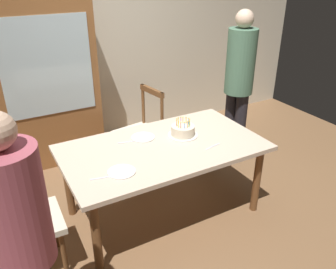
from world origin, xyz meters
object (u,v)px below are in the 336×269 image
Objects in this scene: plate_far_side at (143,137)px; chair_upholstered at (16,217)px; plate_near_celebrant at (122,172)px; person_guest at (239,79)px; china_cabinet at (47,84)px; dining_table at (163,153)px; chair_spindle_back at (141,133)px; person_celebrant at (22,238)px; birthday_cake at (183,131)px.

plate_far_side is 0.23× the size of chair_upholstered.
plate_near_celebrant is 0.60m from plate_far_side.
china_cabinet is (-1.90, 1.05, -0.05)m from person_guest.
plate_near_celebrant is (-0.49, -0.23, 0.08)m from dining_table.
plate_far_side reaches higher than dining_table.
china_cabinet is at bearing 151.06° from person_guest.
chair_spindle_back is 2.26m from person_celebrant.
person_guest reaches higher than chair_upholstered.
person_guest is at bearing -28.94° from china_cabinet.
person_guest is 2.17m from china_cabinet.
chair_spindle_back is at bearing 49.41° from person_celebrant.
person_celebrant is at bearing -137.91° from plate_far_side.
dining_table is 1.56m from person_celebrant.
china_cabinet reaches higher than plate_near_celebrant.
person_celebrant is 2.49m from china_cabinet.
person_guest is at bearing 14.15° from chair_upholstered.
china_cabinet is at bearing 75.32° from person_celebrant.
chair_upholstered reaches higher than plate_far_side.
china_cabinet is at bearing 69.56° from chair_upholstered.
person_celebrant reaches higher than birthday_cake.
chair_spindle_back reaches higher than plate_near_celebrant.
plate_far_side is 0.14× the size of person_celebrant.
plate_near_celebrant is 1.00× the size of plate_far_side.
plate_near_celebrant is at bearing 38.22° from person_celebrant.
china_cabinet reaches higher than chair_upholstered.
person_celebrant is 0.85× the size of china_cabinet.
plate_far_side is 1.46m from china_cabinet.
chair_upholstered is 0.59× the size of person_celebrant.
birthday_cake is 1.27× the size of plate_far_side.
chair_upholstered is (-1.43, -0.96, 0.07)m from chair_spindle_back.
person_guest is (1.09, -0.32, 0.55)m from chair_spindle_back.
birthday_cake is at bearing 7.92° from chair_upholstered.
person_celebrant is at bearing -146.43° from dining_table.
person_guest reaches higher than dining_table.
birthday_cake is 1.27× the size of plate_near_celebrant.
dining_table is 0.26m from plate_far_side.
person_guest is at bearing 11.94° from plate_far_side.
person_guest is (2.52, 0.64, 0.47)m from chair_upholstered.
chair_spindle_back is at bearing 58.51° from plate_near_celebrant.
chair_upholstered is (-1.19, -0.35, -0.20)m from plate_far_side.
plate_far_side is at bearing 111.42° from dining_table.
birthday_cake is at bearing -82.37° from chair_spindle_back.
plate_far_side is at bearing -168.06° from person_guest.
person_celebrant is at bearing -104.68° from china_cabinet.
chair_upholstered is (-1.28, -0.13, -0.11)m from dining_table.
dining_table is at bearing -157.81° from person_guest.
person_guest is (0.99, 0.42, 0.23)m from birthday_cake.
plate_near_celebrant is 1.91m from person_guest.
person_celebrant reaches higher than dining_table.
plate_far_side is (-0.09, 0.23, 0.08)m from dining_table.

